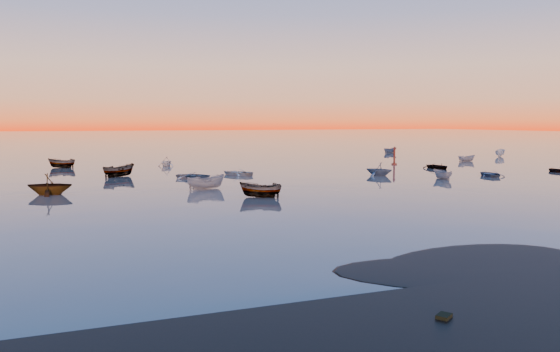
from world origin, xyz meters
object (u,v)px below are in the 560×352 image
boat_near_center (206,189)px  boat_near_left (194,178)px  channel_marker (394,157)px  boat_near_right (379,175)px

boat_near_center → boat_near_left: bearing=-12.1°
boat_near_center → channel_marker: channel_marker is taller
boat_near_center → channel_marker: size_ratio=1.35×
boat_near_left → channel_marker: channel_marker is taller
boat_near_center → boat_near_right: (23.27, 5.53, 0.00)m
boat_near_left → boat_near_center: boat_near_center is taller
channel_marker → boat_near_right: bearing=-128.8°
boat_near_left → channel_marker: size_ratio=1.42×
boat_near_left → channel_marker: bearing=-38.1°
boat_near_right → channel_marker: channel_marker is taller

